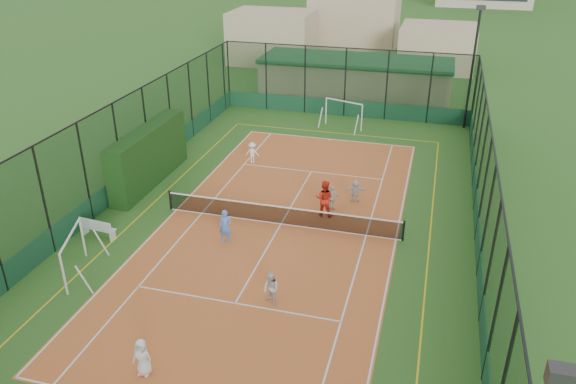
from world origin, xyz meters
name	(u,v)px	position (x,y,z in m)	size (l,w,h in m)	color
ground	(281,224)	(0.00, 0.00, 0.00)	(300.00, 300.00, 0.00)	#2D6522
court_slab	(281,224)	(0.00, 0.00, 0.01)	(11.17, 23.97, 0.01)	#B45828
tennis_net	(281,214)	(0.00, 0.00, 0.53)	(11.67, 0.12, 1.06)	black
perimeter_fence	(281,177)	(0.00, 0.00, 2.50)	(18.12, 34.12, 5.00)	#113416
floodlight_ne	(472,69)	(8.60, 16.60, 4.12)	(0.60, 0.26, 8.25)	black
clubhouse	(355,78)	(0.00, 22.00, 1.57)	(15.20, 7.20, 3.15)	tan
hedge_left	(149,156)	(-8.30, 2.76, 1.56)	(1.07, 7.11, 3.11)	black
white_bench	(98,227)	(-7.80, -3.34, 0.49)	(1.75, 0.48, 0.98)	white
futsal_goal_near	(74,255)	(-7.00, -6.27, 0.93)	(0.83, 2.87, 1.85)	white
futsal_goal_far	(344,114)	(0.41, 14.45, 0.94)	(2.93, 0.85, 1.89)	white
child_near_left	(142,357)	(-1.57, -10.63, 0.68)	(0.66, 0.43, 1.35)	white
child_near_mid	(225,226)	(-1.96, -2.23, 0.80)	(0.58, 0.38, 1.59)	#5082E5
child_near_right	(271,289)	(1.33, -6.02, 0.69)	(0.66, 0.51, 1.35)	silver
child_far_left	(252,153)	(-3.71, 6.79, 0.65)	(0.83, 0.48, 1.28)	white
child_far_right	(332,198)	(2.07, 2.10, 0.67)	(0.78, 0.32, 1.33)	silver
child_far_back	(355,191)	(3.04, 3.35, 0.61)	(1.11, 0.35, 1.20)	silver
coach	(324,198)	(1.81, 1.41, 0.94)	(0.91, 0.71, 1.86)	red
tennis_balls	(269,204)	(-1.15, 1.74, 0.04)	(4.38, 1.05, 0.07)	#CCE033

